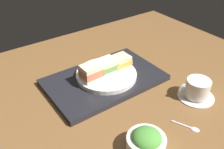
{
  "coord_description": "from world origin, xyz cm",
  "views": [
    {
      "loc": [
        39.28,
        58.22,
        54.46
      ],
      "look_at": [
        -3.13,
        -1.07,
        5.0
      ],
      "focal_mm": 39.99,
      "sensor_mm": 36.0,
      "label": 1
    }
  ],
  "objects_px": {
    "sandwich_near": "(120,62)",
    "sandwich_middle": "(106,66)",
    "sandwich_plate": "(106,75)",
    "coffee_cup": "(197,90)",
    "salad_bowl": "(146,142)",
    "teaspoon": "(191,127)",
    "sandwich_far": "(91,72)"
  },
  "relations": [
    {
      "from": "salad_bowl",
      "to": "sandwich_near",
      "type": "bearing_deg",
      "value": -116.09
    },
    {
      "from": "sandwich_near",
      "to": "coffee_cup",
      "type": "height_order",
      "value": "sandwich_near"
    },
    {
      "from": "sandwich_plate",
      "to": "coffee_cup",
      "type": "height_order",
      "value": "coffee_cup"
    },
    {
      "from": "sandwich_near",
      "to": "sandwich_middle",
      "type": "distance_m",
      "value": 0.06
    },
    {
      "from": "teaspoon",
      "to": "sandwich_middle",
      "type": "bearing_deg",
      "value": -78.81
    },
    {
      "from": "sandwich_middle",
      "to": "salad_bowl",
      "type": "relative_size",
      "value": 0.69
    },
    {
      "from": "salad_bowl",
      "to": "teaspoon",
      "type": "height_order",
      "value": "salad_bowl"
    },
    {
      "from": "sandwich_far",
      "to": "coffee_cup",
      "type": "xyz_separation_m",
      "value": [
        -0.26,
        0.25,
        -0.03
      ]
    },
    {
      "from": "teaspoon",
      "to": "sandwich_plate",
      "type": "bearing_deg",
      "value": -78.81
    },
    {
      "from": "sandwich_plate",
      "to": "sandwich_middle",
      "type": "relative_size",
      "value": 3.08
    },
    {
      "from": "sandwich_far",
      "to": "sandwich_plate",
      "type": "bearing_deg",
      "value": -179.13
    },
    {
      "from": "sandwich_near",
      "to": "teaspoon",
      "type": "distance_m",
      "value": 0.35
    },
    {
      "from": "coffee_cup",
      "to": "sandwich_middle",
      "type": "bearing_deg",
      "value": -52.66
    },
    {
      "from": "sandwich_middle",
      "to": "coffee_cup",
      "type": "distance_m",
      "value": 0.32
    },
    {
      "from": "teaspoon",
      "to": "sandwich_far",
      "type": "bearing_deg",
      "value": -68.99
    },
    {
      "from": "sandwich_near",
      "to": "sandwich_plate",
      "type": "bearing_deg",
      "value": 0.87
    },
    {
      "from": "sandwich_middle",
      "to": "coffee_cup",
      "type": "xyz_separation_m",
      "value": [
        -0.19,
        0.26,
        -0.03
      ]
    },
    {
      "from": "coffee_cup",
      "to": "teaspoon",
      "type": "xyz_separation_m",
      "value": [
        0.13,
        0.09,
        -0.03
      ]
    },
    {
      "from": "sandwich_plate",
      "to": "sandwich_far",
      "type": "xyz_separation_m",
      "value": [
        0.06,
        0.0,
        0.04
      ]
    },
    {
      "from": "sandwich_far",
      "to": "sandwich_near",
      "type": "bearing_deg",
      "value": -179.13
    },
    {
      "from": "sandwich_plate",
      "to": "salad_bowl",
      "type": "xyz_separation_m",
      "value": [
        0.09,
        0.32,
        0.0
      ]
    },
    {
      "from": "sandwich_plate",
      "to": "teaspoon",
      "type": "distance_m",
      "value": 0.35
    },
    {
      "from": "coffee_cup",
      "to": "teaspoon",
      "type": "distance_m",
      "value": 0.16
    },
    {
      "from": "sandwich_near",
      "to": "sandwich_middle",
      "type": "relative_size",
      "value": 1.02
    },
    {
      "from": "sandwich_middle",
      "to": "teaspoon",
      "type": "distance_m",
      "value": 0.36
    },
    {
      "from": "sandwich_near",
      "to": "sandwich_middle",
      "type": "height_order",
      "value": "sandwich_middle"
    },
    {
      "from": "coffee_cup",
      "to": "sandwich_far",
      "type": "bearing_deg",
      "value": -44.55
    },
    {
      "from": "coffee_cup",
      "to": "sandwich_near",
      "type": "bearing_deg",
      "value": -62.9
    },
    {
      "from": "sandwich_far",
      "to": "coffee_cup",
      "type": "bearing_deg",
      "value": 135.45
    },
    {
      "from": "salad_bowl",
      "to": "teaspoon",
      "type": "distance_m",
      "value": 0.17
    },
    {
      "from": "sandwich_middle",
      "to": "sandwich_near",
      "type": "bearing_deg",
      "value": -179.13
    },
    {
      "from": "sandwich_far",
      "to": "salad_bowl",
      "type": "distance_m",
      "value": 0.32
    }
  ]
}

